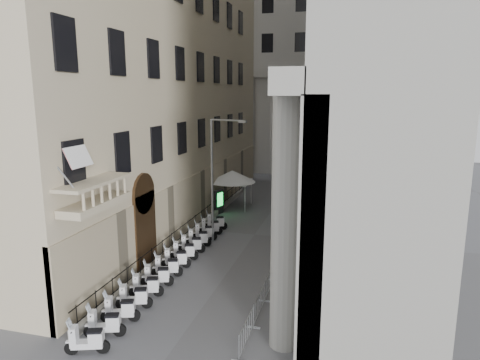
% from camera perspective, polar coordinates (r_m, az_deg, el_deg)
% --- Properties ---
extents(far_building, '(22.00, 10.00, 30.00)m').
position_cam_1_polar(far_building, '(58.24, 8.68, 16.20)').
color(far_building, '#A8A59F').
rests_on(far_building, ground).
extents(iron_fence, '(0.30, 28.00, 1.40)m').
position_cam_1_polar(iron_fence, '(31.35, -6.29, -7.28)').
color(iron_fence, black).
rests_on(iron_fence, ground).
extents(blue_awning, '(1.60, 3.00, 3.00)m').
position_cam_1_polar(blue_awning, '(37.11, 10.61, -4.44)').
color(blue_awning, navy).
rests_on(blue_awning, ground).
extents(flag, '(1.00, 1.40, 8.20)m').
position_cam_1_polar(flag, '(20.64, -19.20, -18.27)').
color(flag, '#9E0C11').
rests_on(flag, ground).
extents(scooter_0, '(1.51, 0.98, 1.50)m').
position_cam_1_polar(scooter_0, '(19.05, -19.56, -20.99)').
color(scooter_0, silver).
rests_on(scooter_0, ground).
extents(scooter_1, '(1.51, 0.98, 1.50)m').
position_cam_1_polar(scooter_1, '(19.93, -17.44, -19.31)').
color(scooter_1, silver).
rests_on(scooter_1, ground).
extents(scooter_2, '(1.51, 0.98, 1.50)m').
position_cam_1_polar(scooter_2, '(20.84, -15.54, -17.74)').
color(scooter_2, silver).
rests_on(scooter_2, ground).
extents(scooter_3, '(1.51, 0.98, 1.50)m').
position_cam_1_polar(scooter_3, '(21.78, -13.83, -16.29)').
color(scooter_3, silver).
rests_on(scooter_3, ground).
extents(scooter_4, '(1.51, 0.98, 1.50)m').
position_cam_1_polar(scooter_4, '(22.76, -12.28, -14.96)').
color(scooter_4, silver).
rests_on(scooter_4, ground).
extents(scooter_5, '(1.51, 0.98, 1.50)m').
position_cam_1_polar(scooter_5, '(23.76, -10.89, -13.72)').
color(scooter_5, silver).
rests_on(scooter_5, ground).
extents(scooter_6, '(1.51, 0.98, 1.50)m').
position_cam_1_polar(scooter_6, '(24.78, -9.61, -12.58)').
color(scooter_6, silver).
rests_on(scooter_6, ground).
extents(scooter_7, '(1.51, 0.98, 1.50)m').
position_cam_1_polar(scooter_7, '(25.82, -8.46, -11.52)').
color(scooter_7, silver).
rests_on(scooter_7, ground).
extents(scooter_8, '(1.51, 0.98, 1.50)m').
position_cam_1_polar(scooter_8, '(26.88, -7.39, -10.55)').
color(scooter_8, silver).
rests_on(scooter_8, ground).
extents(scooter_9, '(1.51, 0.98, 1.50)m').
position_cam_1_polar(scooter_9, '(27.95, -6.42, -9.64)').
color(scooter_9, silver).
rests_on(scooter_9, ground).
extents(scooter_10, '(1.51, 0.98, 1.50)m').
position_cam_1_polar(scooter_10, '(29.04, -5.52, -8.80)').
color(scooter_10, silver).
rests_on(scooter_10, ground).
extents(scooter_11, '(1.51, 0.98, 1.50)m').
position_cam_1_polar(scooter_11, '(30.14, -4.70, -8.02)').
color(scooter_11, silver).
rests_on(scooter_11, ground).
extents(scooter_12, '(1.51, 0.98, 1.50)m').
position_cam_1_polar(scooter_12, '(31.25, -3.93, -7.29)').
color(scooter_12, silver).
rests_on(scooter_12, ground).
extents(scooter_13, '(1.51, 0.98, 1.50)m').
position_cam_1_polar(scooter_13, '(32.37, -3.22, -6.61)').
color(scooter_13, silver).
rests_on(scooter_13, ground).
extents(barrier_0, '(0.60, 2.40, 1.10)m').
position_cam_1_polar(barrier_0, '(18.67, 0.88, -21.01)').
color(barrier_0, '#ABAEB3').
rests_on(barrier_0, ground).
extents(barrier_1, '(0.60, 2.40, 1.10)m').
position_cam_1_polar(barrier_1, '(20.77, 2.63, -17.41)').
color(barrier_1, '#ABAEB3').
rests_on(barrier_1, ground).
extents(barrier_2, '(0.60, 2.40, 1.10)m').
position_cam_1_polar(barrier_2, '(22.94, 4.00, -14.48)').
color(barrier_2, '#ABAEB3').
rests_on(barrier_2, ground).
extents(barrier_3, '(0.60, 2.40, 1.10)m').
position_cam_1_polar(barrier_3, '(25.18, 5.10, -12.05)').
color(barrier_3, '#ABAEB3').
rests_on(barrier_3, ground).
extents(barrier_4, '(0.60, 2.40, 1.10)m').
position_cam_1_polar(barrier_4, '(27.47, 6.01, -10.02)').
color(barrier_4, '#ABAEB3').
rests_on(barrier_4, ground).
extents(barrier_5, '(0.60, 2.40, 1.10)m').
position_cam_1_polar(barrier_5, '(29.79, 6.76, -8.30)').
color(barrier_5, '#ABAEB3').
rests_on(barrier_5, ground).
extents(barrier_6, '(0.60, 2.40, 1.10)m').
position_cam_1_polar(barrier_6, '(32.13, 7.40, -6.84)').
color(barrier_6, '#ABAEB3').
rests_on(barrier_6, ground).
extents(barrier_7, '(0.60, 2.40, 1.10)m').
position_cam_1_polar(barrier_7, '(34.50, 7.95, -5.57)').
color(barrier_7, '#ABAEB3').
rests_on(barrier_7, ground).
extents(security_tent, '(4.12, 4.12, 3.35)m').
position_cam_1_polar(security_tent, '(37.94, -0.95, 0.45)').
color(security_tent, silver).
rests_on(security_tent, ground).
extents(street_lamp, '(2.66, 0.96, 8.42)m').
position_cam_1_polar(street_lamp, '(28.53, -3.21, 1.34)').
color(street_lamp, gray).
rests_on(street_lamp, ground).
extents(info_kiosk, '(0.60, 1.01, 2.07)m').
position_cam_1_polar(info_kiosk, '(36.30, -2.86, -2.90)').
color(info_kiosk, black).
rests_on(info_kiosk, ground).
extents(pedestrian_a, '(0.67, 0.54, 1.60)m').
position_cam_1_polar(pedestrian_a, '(40.93, 7.21, -1.68)').
color(pedestrian_a, black).
rests_on(pedestrian_a, ground).
extents(pedestrian_b, '(1.05, 0.93, 1.80)m').
position_cam_1_polar(pedestrian_b, '(35.72, 8.66, -3.49)').
color(pedestrian_b, black).
rests_on(pedestrian_b, ground).
extents(pedestrian_c, '(0.94, 0.94, 1.65)m').
position_cam_1_polar(pedestrian_c, '(47.18, 5.32, 0.14)').
color(pedestrian_c, black).
rests_on(pedestrian_c, ground).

